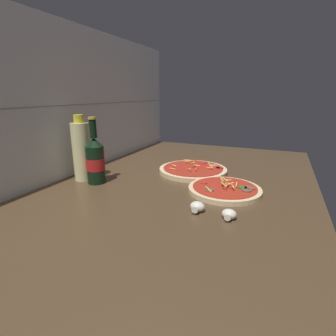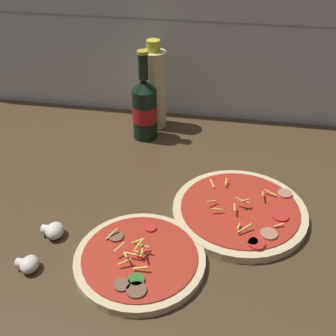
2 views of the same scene
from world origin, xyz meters
The scene contains 8 objects.
counter_slab centered at (0.00, 0.00, 1.25)cm, with size 160.00×90.00×2.50cm.
tile_backsplash centered at (0.00, 45.50, 30.00)cm, with size 160.00×1.13×60.00cm.
pizza_near centered at (1.89, -15.23, 3.43)cm, with size 24.13×24.13×5.02cm.
pizza_far centered at (19.44, 1.52, 3.51)cm, with size 27.99×27.99×4.41cm.
beer_bottle centered at (-7.16, 30.19, 11.18)cm, with size 6.63×6.63×24.00cm.
oil_bottle centered at (-5.99, 37.19, 13.74)cm, with size 6.59×6.59×24.46cm.
mushroom_left centered at (-17.39, -20.25, 3.86)cm, with size 4.07×3.88×2.72cm.
mushroom_right centered at (-16.33, -11.25, 3.96)cm, with size 4.37×4.16×2.91cm.
Camera 2 is at (16.43, -67.41, 60.77)cm, focal length 45.00 mm.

